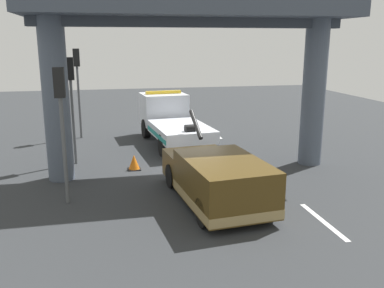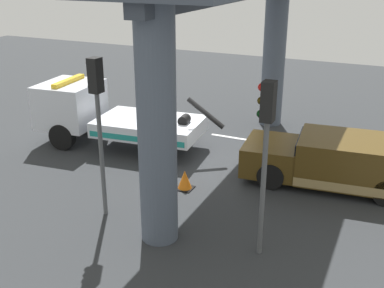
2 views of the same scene
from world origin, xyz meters
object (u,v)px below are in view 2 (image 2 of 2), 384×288
at_px(traffic_light_near, 266,132).
at_px(traffic_light_far, 97,104).
at_px(tow_truck_white, 103,114).
at_px(traffic_cone_orange, 185,180).
at_px(towed_van_green, 336,162).

distance_m(traffic_light_near, traffic_light_far, 4.50).
bearing_deg(tow_truck_white, traffic_light_far, 124.92).
distance_m(traffic_light_far, traffic_cone_orange, 3.99).
distance_m(tow_truck_white, traffic_light_far, 5.91).
xyz_separation_m(traffic_light_near, traffic_cone_orange, (3.14, -2.34, -2.83)).
distance_m(tow_truck_white, traffic_cone_orange, 5.14).
height_order(towed_van_green, traffic_light_far, traffic_light_far).
distance_m(towed_van_green, traffic_light_far, 7.62).
distance_m(towed_van_green, traffic_cone_orange, 4.78).
bearing_deg(traffic_cone_orange, traffic_light_near, 143.21).
bearing_deg(traffic_light_far, tow_truck_white, -55.08).
height_order(traffic_light_near, traffic_cone_orange, traffic_light_near).
bearing_deg(traffic_light_far, traffic_cone_orange, -120.20).
height_order(tow_truck_white, traffic_cone_orange, tow_truck_white).
xyz_separation_m(traffic_light_near, traffic_light_far, (4.50, 0.00, 0.09)).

